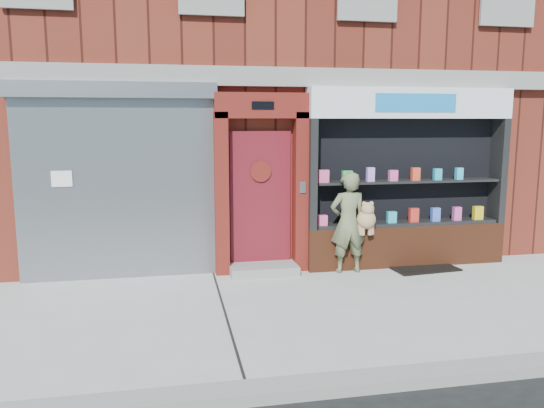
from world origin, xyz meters
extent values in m
plane|color=#9E9E99|center=(0.00, 0.00, 0.00)|extent=(80.00, 80.00, 0.00)
cube|color=gray|center=(0.00, -2.15, 0.06)|extent=(60.00, 0.30, 0.12)
cube|color=#5D1E15|center=(0.00, 6.00, 4.00)|extent=(12.00, 8.00, 8.00)
cube|color=gray|center=(0.00, 1.92, 3.15)|extent=(12.00, 0.16, 0.30)
cube|color=gray|center=(-3.00, 1.94, 1.40)|extent=(3.00, 0.10, 2.80)
cube|color=slate|center=(-3.00, 1.88, 2.92)|extent=(3.10, 0.30, 0.24)
cube|color=white|center=(-3.80, 1.88, 1.60)|extent=(0.30, 0.01, 0.24)
cube|color=#601510|center=(-1.40, 1.86, 1.30)|extent=(0.22, 0.28, 2.60)
cube|color=#601510|center=(-0.10, 1.86, 1.30)|extent=(0.22, 0.28, 2.60)
cube|color=#601510|center=(-0.75, 1.86, 2.70)|extent=(1.50, 0.28, 0.40)
cube|color=black|center=(-0.75, 1.71, 2.70)|extent=(0.35, 0.01, 0.12)
cube|color=maroon|center=(-0.75, 1.97, 1.20)|extent=(1.00, 0.06, 2.20)
cylinder|color=black|center=(-0.75, 1.93, 1.65)|extent=(0.28, 0.02, 0.28)
cylinder|color=#601510|center=(-0.75, 1.92, 1.65)|extent=(0.34, 0.02, 0.34)
cube|color=gray|center=(-0.75, 1.70, 0.07)|extent=(1.10, 0.55, 0.15)
cube|color=slate|center=(-0.10, 1.71, 1.40)|extent=(0.10, 0.02, 0.18)
cube|color=#622C17|center=(1.75, 1.80, 0.35)|extent=(3.50, 0.40, 0.70)
cube|color=black|center=(0.06, 1.80, 1.60)|extent=(0.12, 0.40, 1.80)
cube|color=black|center=(3.44, 1.80, 1.60)|extent=(0.12, 0.40, 1.80)
cube|color=black|center=(1.75, 1.99, 1.60)|extent=(3.30, 0.03, 1.80)
cube|color=black|center=(1.75, 1.80, 0.73)|extent=(3.20, 0.36, 0.06)
cube|color=black|center=(1.75, 1.80, 1.45)|extent=(3.20, 0.36, 0.04)
cube|color=white|center=(1.75, 1.80, 2.75)|extent=(3.50, 0.40, 0.50)
cube|color=#176FB3|center=(1.75, 1.59, 2.75)|extent=(1.40, 0.01, 0.30)
cube|color=#EB4E8C|center=(0.25, 1.72, 0.85)|extent=(0.14, 0.09, 0.17)
cube|color=teal|center=(0.65, 1.72, 0.86)|extent=(0.16, 0.09, 0.19)
cube|color=orange|center=(1.05, 1.72, 0.87)|extent=(0.13, 0.09, 0.22)
cube|color=#26A6C1|center=(1.45, 1.72, 0.86)|extent=(0.15, 0.09, 0.19)
cube|color=red|center=(1.85, 1.72, 0.88)|extent=(0.15, 0.09, 0.24)
cube|color=blue|center=(2.25, 1.72, 0.88)|extent=(0.14, 0.09, 0.23)
cube|color=#D3469A|center=(2.65, 1.72, 0.88)|extent=(0.14, 0.09, 0.23)
cube|color=gold|center=(3.05, 1.72, 0.88)|extent=(0.17, 0.09, 0.23)
cube|color=#E74D84|center=(0.25, 1.72, 1.57)|extent=(0.16, 0.09, 0.21)
cube|color=green|center=(0.65, 1.72, 1.56)|extent=(0.16, 0.09, 0.19)
cube|color=#B983EC|center=(1.05, 1.72, 1.59)|extent=(0.12, 0.09, 0.23)
cube|color=#E64C95|center=(1.45, 1.72, 1.56)|extent=(0.14, 0.09, 0.18)
cube|color=#DC4226|center=(1.85, 1.72, 1.58)|extent=(0.14, 0.09, 0.22)
cube|color=#26A1BF|center=(2.25, 1.72, 1.57)|extent=(0.13, 0.09, 0.19)
cube|color=#29B4D0|center=(2.65, 1.72, 1.57)|extent=(0.11, 0.09, 0.20)
imported|color=#636B46|center=(0.62, 1.55, 0.83)|extent=(0.61, 0.41, 1.65)
sphere|color=tan|center=(0.92, 1.51, 0.87)|extent=(0.31, 0.31, 0.31)
sphere|color=tan|center=(0.92, 1.46, 1.06)|extent=(0.21, 0.21, 0.21)
sphere|color=tan|center=(0.85, 1.46, 1.15)|extent=(0.07, 0.07, 0.07)
sphere|color=tan|center=(0.98, 1.46, 1.15)|extent=(0.07, 0.07, 0.07)
cylinder|color=tan|center=(0.81, 1.51, 0.72)|extent=(0.07, 0.07, 0.19)
cylinder|color=tan|center=(1.02, 1.51, 0.72)|extent=(0.07, 0.07, 0.19)
cylinder|color=tan|center=(0.85, 1.49, 0.72)|extent=(0.07, 0.07, 0.19)
cylinder|color=tan|center=(0.98, 1.49, 0.72)|extent=(0.07, 0.07, 0.19)
cube|color=black|center=(1.94, 1.55, 0.01)|extent=(1.17, 0.87, 0.03)
camera|label=1|loc=(-2.20, -6.51, 2.47)|focal=35.00mm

